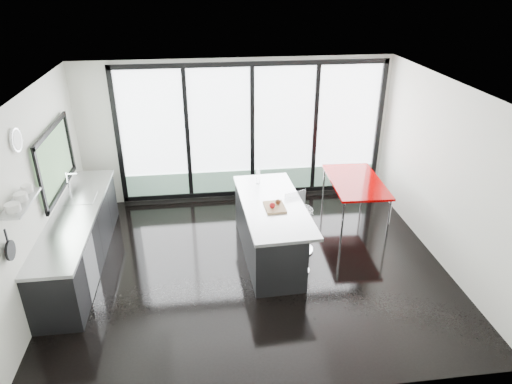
{
  "coord_description": "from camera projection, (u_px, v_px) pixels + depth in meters",
  "views": [
    {
      "loc": [
        -0.7,
        -5.96,
        4.26
      ],
      "look_at": [
        0.1,
        0.3,
        1.15
      ],
      "focal_mm": 32.0,
      "sensor_mm": 36.0,
      "label": 1
    }
  ],
  "objects": [
    {
      "name": "floor",
      "position": [
        252.0,
        265.0,
        7.26
      ],
      "size": [
        6.0,
        5.0,
        0.0
      ],
      "primitive_type": "cube",
      "color": "black",
      "rests_on": "ground"
    },
    {
      "name": "ceiling",
      "position": [
        251.0,
        91.0,
        6.03
      ],
      "size": [
        6.0,
        5.0,
        0.0
      ],
      "primitive_type": "cube",
      "color": "white",
      "rests_on": "wall_back"
    },
    {
      "name": "wall_back",
      "position": [
        251.0,
        138.0,
        8.93
      ],
      "size": [
        6.0,
        0.09,
        2.8
      ],
      "color": "silver",
      "rests_on": "ground"
    },
    {
      "name": "wall_front",
      "position": [
        282.0,
        296.0,
        4.42
      ],
      "size": [
        6.0,
        0.0,
        2.8
      ],
      "primitive_type": "cube",
      "color": "silver",
      "rests_on": "ground"
    },
    {
      "name": "wall_left",
      "position": [
        42.0,
        179.0,
        6.48
      ],
      "size": [
        0.26,
        5.0,
        2.8
      ],
      "color": "silver",
      "rests_on": "ground"
    },
    {
      "name": "wall_right",
      "position": [
        446.0,
        175.0,
        6.99
      ],
      "size": [
        0.0,
        5.0,
        2.8
      ],
      "primitive_type": "cube",
      "color": "silver",
      "rests_on": "ground"
    },
    {
      "name": "counter_cabinets",
      "position": [
        79.0,
        239.0,
        7.11
      ],
      "size": [
        0.69,
        3.24,
        1.36
      ],
      "color": "black",
      "rests_on": "floor"
    },
    {
      "name": "island",
      "position": [
        268.0,
        229.0,
        7.36
      ],
      "size": [
        1.05,
        2.32,
        1.21
      ],
      "color": "black",
      "rests_on": "floor"
    },
    {
      "name": "bar_stool_near",
      "position": [
        297.0,
        253.0,
        6.99
      ],
      "size": [
        0.47,
        0.47,
        0.66
      ],
      "primitive_type": "cylinder",
      "rotation": [
        0.0,
        0.0,
        0.15
      ],
      "color": "silver",
      "rests_on": "floor"
    },
    {
      "name": "bar_stool_far",
      "position": [
        299.0,
        230.0,
        7.48
      ],
      "size": [
        0.62,
        0.62,
        0.78
      ],
      "primitive_type": "cylinder",
      "rotation": [
        0.0,
        0.0,
        0.31
      ],
      "color": "silver",
      "rests_on": "floor"
    },
    {
      "name": "red_table",
      "position": [
        354.0,
        201.0,
        8.34
      ],
      "size": [
        0.96,
        1.61,
        0.84
      ],
      "primitive_type": "cube",
      "rotation": [
        0.0,
        0.0,
        -0.04
      ],
      "color": "#8F0000",
      "rests_on": "floor"
    }
  ]
}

